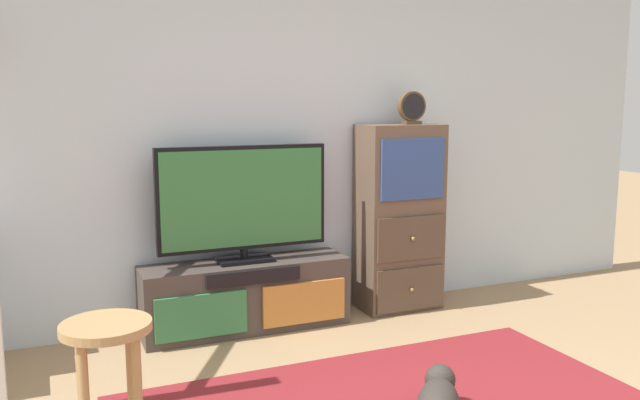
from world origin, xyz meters
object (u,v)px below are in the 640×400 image
media_console (246,296)px  desk_clock (412,108)px  television (243,201)px  side_cabinet (399,218)px  bar_stool_near (108,366)px

media_console → desk_clock: bearing=-0.2°
media_console → television: 0.63m
television → desk_clock: 1.37m
media_console → side_cabinet: size_ratio=1.02×
television → side_cabinet: (1.16, -0.01, -0.19)m
media_console → side_cabinet: 1.24m
side_cabinet → bar_stool_near: bearing=-144.5°
television → desk_clock: bearing=-1.3°
side_cabinet → bar_stool_near: 2.66m
media_console → bar_stool_near: bearing=-123.3°
media_console → side_cabinet: side_cabinet is taller
television → side_cabinet: side_cabinet is taller
television → bar_stool_near: television is taller
media_console → bar_stool_near: 1.86m
side_cabinet → television: bearing=179.3°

